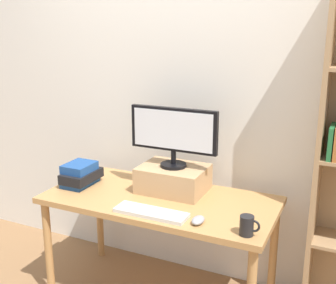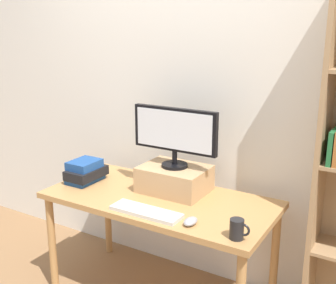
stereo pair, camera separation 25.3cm
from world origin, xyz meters
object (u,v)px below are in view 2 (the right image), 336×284
at_px(desk, 160,208).
at_px(book_stack, 86,172).
at_px(keyboard, 146,211).
at_px(computer_monitor, 175,133).
at_px(coffee_mug, 237,229).
at_px(riser_box, 175,179).
at_px(computer_mouse, 190,221).

relative_size(desk, book_stack, 5.29).
bearing_deg(book_stack, keyboard, -18.55).
bearing_deg(desk, computer_monitor, 77.69).
bearing_deg(coffee_mug, riser_box, 146.40).
distance_m(keyboard, book_stack, 0.67).
bearing_deg(desk, coffee_mug, -22.39).
bearing_deg(computer_mouse, coffee_mug, -4.09).
height_order(book_stack, coffee_mug, book_stack).
bearing_deg(coffee_mug, computer_monitor, 146.51).
relative_size(desk, coffee_mug, 13.52).
distance_m(desk, keyboard, 0.26).
relative_size(computer_monitor, book_stack, 2.12).
distance_m(keyboard, computer_mouse, 0.28).
xyz_separation_m(desk, riser_box, (0.03, 0.13, 0.16)).
height_order(riser_box, coffee_mug, riser_box).
relative_size(desk, computer_mouse, 13.62).
bearing_deg(coffee_mug, computer_mouse, 175.91).
xyz_separation_m(desk, computer_mouse, (0.34, -0.23, 0.09)).
bearing_deg(keyboard, coffee_mug, -1.09).
relative_size(computer_monitor, keyboard, 1.35).
distance_m(computer_mouse, coffee_mug, 0.27).
height_order(riser_box, computer_mouse, riser_box).
height_order(computer_monitor, computer_mouse, computer_monitor).
relative_size(computer_monitor, coffee_mug, 5.43).
distance_m(desk, riser_box, 0.21).
bearing_deg(coffee_mug, keyboard, 178.91).
bearing_deg(coffee_mug, book_stack, 169.32).
distance_m(desk, computer_monitor, 0.48).
bearing_deg(riser_box, coffee_mug, -33.60).
relative_size(computer_mouse, book_stack, 0.39).
distance_m(riser_box, book_stack, 0.62).
bearing_deg(riser_box, computer_monitor, -90.00).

